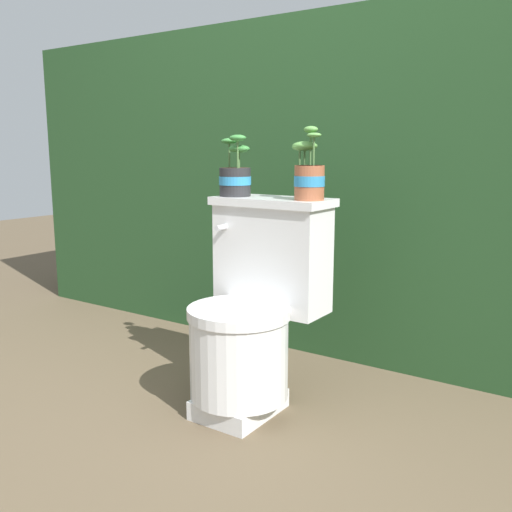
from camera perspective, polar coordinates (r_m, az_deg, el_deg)
The scene contains 5 objects.
ground_plane at distance 2.16m, azimuth -0.97°, elevation -15.34°, with size 12.00×12.00×0.00m, color brown.
hedge_backdrop at distance 2.80m, azimuth 10.69°, elevation 6.78°, with size 3.95×0.62×1.53m.
toilet at distance 2.09m, azimuth -0.25°, elevation -5.58°, with size 0.45×0.51×0.77m.
potted_plant_left at distance 2.18m, azimuth -2.09°, elevation 7.98°, with size 0.14×0.12×0.23m.
potted_plant_midleft at distance 2.02m, azimuth 5.30°, elevation 8.03°, with size 0.13×0.11×0.26m.
Camera 1 is at (1.12, -1.58, 0.94)m, focal length 40.00 mm.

